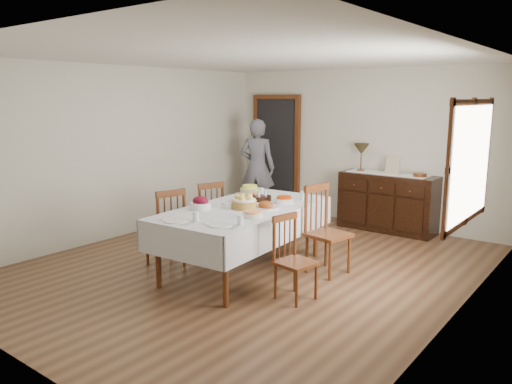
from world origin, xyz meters
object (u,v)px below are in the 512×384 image
Objects in this scene: chair_left_far at (207,216)px; table_lamp at (361,150)px; chair_right_far at (325,229)px; sideboard at (387,202)px; chair_left_near at (167,228)px; dining_table at (244,215)px; person at (257,164)px; chair_right_near at (293,257)px.

chair_left_far is 2.89m from table_lamp.
chair_right_far is at bearing 117.11° from chair_left_far.
sideboard is (1.57, 2.56, -0.04)m from chair_left_far.
chair_left_near is 1.98m from chair_right_far.
dining_table is 2.25× the size of chair_right_far.
person is 1.91m from table_lamp.
table_lamp is (1.07, 2.57, 0.78)m from chair_left_far.
table_lamp reaches higher than dining_table.
chair_left_near is at bearing 82.55° from person.
person is (-2.51, 1.92, 0.39)m from chair_right_far.
table_lamp is (-0.83, 3.28, 0.82)m from chair_right_near.
chair_left_near is 3.62m from table_lamp.
table_lamp is at bearing 177.48° from chair_left_far.
chair_left_far is 1.77m from chair_right_far.
chair_left_far reaches higher than chair_right_near.
chair_left_far is at bearing -112.52° from table_lamp.
sideboard is at bearing 74.22° from dining_table.
person is at bearing -140.54° from chair_left_far.
dining_table is at bearing 79.40° from chair_right_near.
chair_left_far is 2.02m from chair_right_near.
chair_left_near is at bearing -155.85° from dining_table.
table_lamp is at bearing 170.40° from person.
chair_right_far is at bearing 136.35° from chair_left_near.
person is (-0.76, 2.14, 0.44)m from chair_left_far.
chair_right_near is 3.48m from table_lamp.
dining_table is 1.04m from chair_right_near.
chair_left_far is at bearing 155.59° from dining_table.
dining_table is 1.01m from chair_left_near.
dining_table is 1.01m from chair_right_far.
chair_right_far is (1.68, 1.04, 0.04)m from chair_left_near.
chair_right_near is 0.48× the size of person.
person reaches higher than chair_right_far.
chair_left_far is 2.14× the size of table_lamp.
chair_left_far is 0.53× the size of person.
chair_right_far is 2.34m from sideboard.
chair_left_near is at bearing 103.28° from chair_right_near.
chair_right_far is at bearing 18.23° from chair_right_near.
table_lamp reaches higher than chair_left_near.
chair_right_far is 3.18m from person.
chair_right_far is 0.58× the size of person.
chair_right_far is at bearing -73.74° from table_lamp.
chair_left_near is 3.70m from sideboard.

